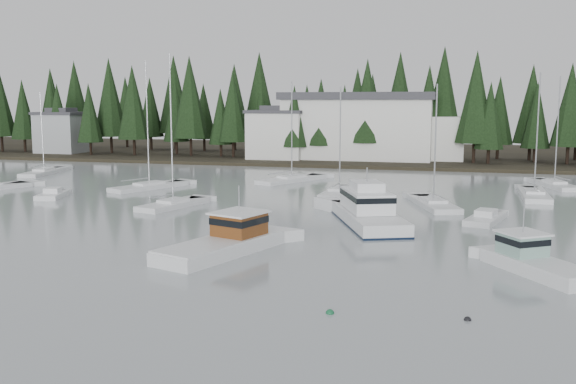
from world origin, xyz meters
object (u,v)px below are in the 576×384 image
(cabin_cruiser_center, at_px, (368,214))
(sailboat_9, at_px, (433,206))
(sailboat_11, at_px, (554,186))
(house_far_west, at_px, (62,131))
(runabout_1, at_px, (486,220))
(lobster_boat_teal, at_px, (535,264))
(runabout_0, at_px, (53,196))
(house_west, at_px, (277,133))
(sailboat_0, at_px, (173,206))
(sailboat_8, at_px, (534,196))
(lobster_boat_brown, at_px, (224,244))
(sailboat_4, at_px, (292,181))
(sailboat_10, at_px, (44,173))
(sailboat_1, at_px, (149,188))
(harbor_inn, at_px, (370,127))
(sailboat_6, at_px, (339,194))

(cabin_cruiser_center, bearing_deg, sailboat_9, -47.24)
(sailboat_11, bearing_deg, house_far_west, 55.54)
(sailboat_9, relative_size, runabout_1, 1.82)
(sailboat_11, distance_m, runabout_1, 26.39)
(house_far_west, relative_size, sailboat_9, 0.70)
(lobster_boat_teal, bearing_deg, sailboat_11, -43.01)
(lobster_boat_teal, bearing_deg, runabout_0, 33.78)
(house_west, xyz_separation_m, sailboat_0, (2.93, -47.38, -4.55))
(house_west, height_order, sailboat_11, sailboat_11)
(sailboat_0, height_order, sailboat_8, sailboat_0)
(cabin_cruiser_center, relative_size, sailboat_9, 1.07)
(lobster_boat_brown, height_order, sailboat_4, sailboat_4)
(lobster_boat_brown, xyz_separation_m, runabout_0, (-25.89, 18.65, -0.43))
(lobster_boat_brown, bearing_deg, runabout_0, 73.44)
(house_far_west, relative_size, sailboat_4, 0.66)
(sailboat_4, bearing_deg, sailboat_10, 117.78)
(sailboat_0, xyz_separation_m, sailboat_4, (6.06, 21.88, -0.04))
(sailboat_1, xyz_separation_m, runabout_1, (36.59, -11.53, 0.05))
(harbor_inn, relative_size, sailboat_8, 2.19)
(sailboat_9, bearing_deg, house_far_west, 39.54)
(house_west, distance_m, sailboat_0, 47.68)
(house_far_west, relative_size, runabout_0, 1.53)
(sailboat_11, bearing_deg, sailboat_9, 125.96)
(lobster_boat_brown, xyz_separation_m, runabout_1, (17.32, 15.90, -0.43))
(house_west, relative_size, runabout_1, 1.43)
(lobster_boat_teal, bearing_deg, sailboat_9, -17.73)
(house_west, bearing_deg, sailboat_0, -86.46)
(runabout_1, bearing_deg, sailboat_9, 49.53)
(cabin_cruiser_center, xyz_separation_m, lobster_boat_teal, (11.53, -12.60, -0.29))
(lobster_boat_brown, distance_m, lobster_boat_teal, 19.39)
(sailboat_0, relative_size, sailboat_9, 1.22)
(cabin_cruiser_center, bearing_deg, sailboat_4, 5.26)
(house_west, height_order, runabout_0, house_west)
(sailboat_4, height_order, runabout_0, sailboat_4)
(lobster_boat_brown, height_order, runabout_0, lobster_boat_brown)
(cabin_cruiser_center, distance_m, sailboat_11, 33.63)
(harbor_inn, height_order, sailboat_9, sailboat_9)
(sailboat_8, bearing_deg, harbor_inn, 32.52)
(sailboat_11, bearing_deg, harbor_inn, 26.16)
(cabin_cruiser_center, bearing_deg, house_west, 1.65)
(house_far_west, relative_size, sailboat_6, 0.70)
(lobster_boat_teal, bearing_deg, harbor_inn, -18.40)
(sailboat_8, xyz_separation_m, sailboat_10, (-63.22, 5.88, -0.01))
(harbor_inn, height_order, sailboat_8, sailboat_8)
(lobster_boat_teal, relative_size, runabout_0, 1.41)
(lobster_boat_teal, distance_m, sailboat_11, 41.42)
(sailboat_1, relative_size, sailboat_10, 1.28)
(sailboat_0, xyz_separation_m, sailboat_1, (-8.14, 11.23, -0.01))
(house_west, xyz_separation_m, sailboat_8, (36.89, -31.78, -4.59))
(lobster_boat_teal, distance_m, sailboat_1, 47.45)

